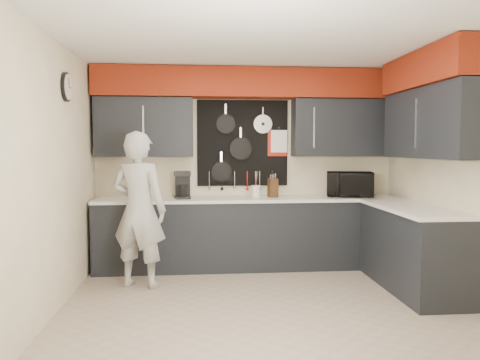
{
  "coord_description": "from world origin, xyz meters",
  "views": [
    {
      "loc": [
        -0.66,
        -4.54,
        1.57
      ],
      "look_at": [
        -0.2,
        0.5,
        1.21
      ],
      "focal_mm": 35.0,
      "sensor_mm": 36.0,
      "label": 1
    }
  ],
  "objects": [
    {
      "name": "ground",
      "position": [
        0.0,
        0.0,
        0.0
      ],
      "size": [
        4.0,
        4.0,
        0.0
      ],
      "primitive_type": "plane",
      "color": "tan",
      "rests_on": "ground"
    },
    {
      "name": "back_wall_assembly",
      "position": [
        0.01,
        1.6,
        2.01
      ],
      "size": [
        4.0,
        0.36,
        2.6
      ],
      "color": "#F9E6C0",
      "rests_on": "ground"
    },
    {
      "name": "right_wall_assembly",
      "position": [
        1.85,
        0.26,
        1.94
      ],
      "size": [
        0.36,
        3.5,
        2.6
      ],
      "color": "#F9E6C0",
      "rests_on": "ground"
    },
    {
      "name": "left_wall_assembly",
      "position": [
        -1.99,
        0.02,
        1.33
      ],
      "size": [
        0.05,
        3.5,
        2.6
      ],
      "color": "#F9E6C0",
      "rests_on": "ground"
    },
    {
      "name": "base_cabinets",
      "position": [
        0.49,
        1.13,
        0.46
      ],
      "size": [
        3.95,
        2.2,
        0.92
      ],
      "color": "black",
      "rests_on": "ground"
    },
    {
      "name": "microwave",
      "position": [
        1.34,
        1.45,
        1.08
      ],
      "size": [
        0.67,
        0.53,
        0.32
      ],
      "primitive_type": "imported",
      "rotation": [
        0.0,
        0.0,
        -0.24
      ],
      "color": "black",
      "rests_on": "base_cabinets"
    },
    {
      "name": "knife_block",
      "position": [
        0.32,
        1.46,
        1.04
      ],
      "size": [
        0.13,
        0.13,
        0.24
      ],
      "primitive_type": "cube",
      "rotation": [
        0.0,
        0.0,
        0.24
      ],
      "color": "#352311",
      "rests_on": "base_cabinets"
    },
    {
      "name": "utensil_crock",
      "position": [
        0.1,
        1.5,
        1.0
      ],
      "size": [
        0.12,
        0.12,
        0.15
      ],
      "primitive_type": "cylinder",
      "color": "white",
      "rests_on": "base_cabinets"
    },
    {
      "name": "coffee_maker",
      "position": [
        -0.85,
        1.43,
        1.1
      ],
      "size": [
        0.22,
        0.26,
        0.35
      ],
      "rotation": [
        0.0,
        0.0,
        0.14
      ],
      "color": "black",
      "rests_on": "base_cabinets"
    },
    {
      "name": "person",
      "position": [
        -1.31,
        0.72,
        0.87
      ],
      "size": [
        0.74,
        0.62,
        1.75
      ],
      "primitive_type": "imported",
      "rotation": [
        0.0,
        0.0,
        2.78
      ],
      "color": "#AFAEAC",
      "rests_on": "ground"
    }
  ]
}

